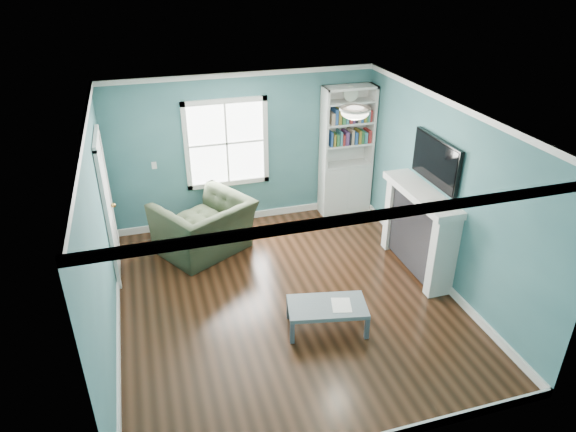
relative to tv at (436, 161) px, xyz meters
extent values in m
plane|color=black|center=(-2.20, -0.20, -1.72)|extent=(5.00, 5.00, 0.00)
plane|color=#336369|center=(-2.20, 2.30, -0.43)|extent=(4.50, 0.00, 4.50)
plane|color=#336369|center=(-2.20, -2.70, -0.43)|extent=(4.50, 0.00, 4.50)
plane|color=#336369|center=(-4.45, -0.20, -0.43)|extent=(0.00, 5.00, 5.00)
plane|color=#336369|center=(0.05, -0.20, -0.43)|extent=(0.00, 5.00, 5.00)
plane|color=white|center=(-2.20, -0.20, 0.88)|extent=(5.00, 5.00, 0.00)
cube|color=white|center=(-2.20, 2.28, -1.66)|extent=(4.50, 0.03, 0.12)
cube|color=white|center=(-4.44, -0.20, -1.66)|extent=(0.03, 5.00, 0.12)
cube|color=white|center=(0.03, -0.20, -1.66)|extent=(0.03, 5.00, 0.12)
cube|color=white|center=(-2.20, 2.28, 0.84)|extent=(4.50, 0.04, 0.08)
cube|color=white|center=(-2.20, -2.68, 0.84)|extent=(4.50, 0.04, 0.08)
cube|color=white|center=(-4.43, -0.20, 0.84)|extent=(0.04, 5.00, 0.08)
cube|color=white|center=(0.03, -0.20, 0.84)|extent=(0.04, 5.00, 0.08)
cube|color=white|center=(-2.50, 2.29, -0.27)|extent=(1.24, 0.01, 1.34)
cube|color=white|center=(-3.16, 2.28, -0.27)|extent=(0.08, 0.06, 1.50)
cube|color=white|center=(-1.84, 2.28, -0.27)|extent=(0.08, 0.06, 1.50)
cube|color=white|center=(-2.50, 2.28, -0.98)|extent=(1.40, 0.06, 0.08)
cube|color=white|center=(-2.50, 2.28, 0.44)|extent=(1.40, 0.06, 0.08)
cube|color=white|center=(-2.50, 2.28, -0.27)|extent=(1.24, 0.03, 0.03)
cube|color=white|center=(-2.50, 2.28, -0.27)|extent=(0.03, 0.03, 1.34)
cube|color=silver|center=(-0.43, 2.10, -1.27)|extent=(0.90, 0.35, 0.90)
cube|color=silver|center=(-0.86, 2.10, -0.12)|extent=(0.04, 0.35, 1.40)
cube|color=silver|center=(0.00, 2.10, -0.12)|extent=(0.04, 0.35, 1.40)
cube|color=silver|center=(-0.43, 2.26, -0.12)|extent=(0.90, 0.02, 1.40)
cube|color=silver|center=(-0.43, 2.10, 0.55)|extent=(0.90, 0.35, 0.04)
cube|color=silver|center=(-0.43, 2.10, -0.80)|extent=(0.84, 0.33, 0.03)
cube|color=silver|center=(-0.43, 2.10, -0.42)|extent=(0.84, 0.33, 0.03)
cube|color=silver|center=(-0.43, 2.10, -0.04)|extent=(0.84, 0.33, 0.03)
cube|color=silver|center=(-0.43, 2.10, 0.32)|extent=(0.84, 0.33, 0.03)
cube|color=#264C8C|center=(-0.43, 2.08, -0.30)|extent=(0.70, 0.25, 0.22)
cube|color=olive|center=(-0.43, 2.08, 0.08)|extent=(0.70, 0.25, 0.22)
cylinder|color=beige|center=(-0.43, 2.05, 0.46)|extent=(0.26, 0.06, 0.26)
cube|color=black|center=(-0.11, 0.00, -1.12)|extent=(0.30, 1.20, 1.10)
cube|color=black|center=(-0.13, 0.00, -1.32)|extent=(0.22, 0.65, 0.70)
cube|color=silver|center=(-0.13, -0.67, -1.12)|extent=(0.36, 0.16, 1.20)
cube|color=silver|center=(-0.13, 0.67, -1.12)|extent=(0.36, 0.16, 1.20)
cube|color=silver|center=(-0.15, 0.00, -0.47)|extent=(0.44, 1.58, 0.10)
cube|color=black|center=(0.00, 0.00, 0.00)|extent=(0.06, 1.10, 0.65)
cube|color=silver|center=(-4.43, 1.20, -0.70)|extent=(0.04, 0.80, 2.05)
cube|color=white|center=(-4.42, 0.75, -0.70)|extent=(0.05, 0.08, 2.13)
cube|color=white|center=(-4.42, 1.65, -0.70)|extent=(0.05, 0.08, 2.13)
cube|color=white|center=(-4.42, 1.20, 0.36)|extent=(0.05, 0.98, 0.08)
sphere|color=#BF8C3F|center=(-4.37, 1.50, -0.77)|extent=(0.07, 0.07, 0.07)
ellipsoid|color=white|center=(-1.30, -0.10, 0.82)|extent=(0.34, 0.34, 0.15)
cylinder|color=white|center=(-1.30, -0.10, 0.86)|extent=(0.38, 0.38, 0.03)
cube|color=white|center=(-3.70, 2.28, -0.52)|extent=(0.08, 0.01, 0.12)
imported|color=#222C1C|center=(-3.08, 1.40, -1.14)|extent=(1.58, 1.41, 1.16)
cube|color=#484D57|center=(-2.38, -1.06, -1.57)|extent=(0.06, 0.06, 0.30)
cube|color=#484D57|center=(-1.48, -1.25, -1.57)|extent=(0.06, 0.06, 0.30)
cube|color=#484D57|center=(-2.29, -0.59, -1.57)|extent=(0.06, 0.06, 0.30)
cube|color=#484D57|center=(-1.38, -0.78, -1.57)|extent=(0.06, 0.06, 0.30)
cube|color=#516068|center=(-1.88, -0.92, -1.39)|extent=(1.07, 0.72, 0.05)
cube|color=white|center=(-1.71, -0.97, -1.37)|extent=(0.31, 0.35, 0.00)
camera|label=1|loc=(-3.83, -5.72, 2.60)|focal=32.00mm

